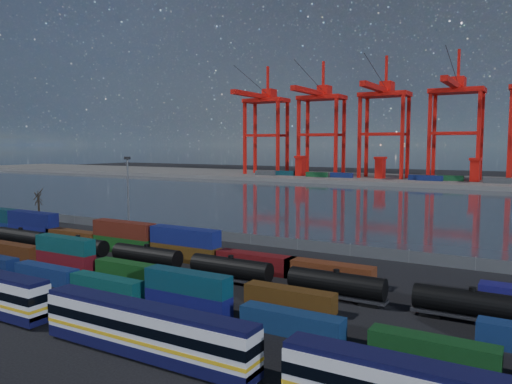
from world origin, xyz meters
The scene contains 14 objects.
ground centered at (0.00, 0.00, 0.00)m, with size 700.00×700.00×0.00m, color black.
harbor_water centered at (0.00, 105.00, 0.01)m, with size 700.00×700.00×0.00m, color #2C3440.
far_quay centered at (0.00, 210.00, 1.00)m, with size 700.00×70.00×2.00m, color #514F4C.
passenger_train centered at (18.10, -20.95, 2.45)m, with size 74.98×2.84×4.87m.
container_row_south centered at (-12.10, -9.35, 1.74)m, with size 138.52×2.24×4.77m.
container_row_mid centered at (3.67, -2.23, 1.70)m, with size 128.23×2.28×4.86m.
container_row_north centered at (-2.66, 10.52, 2.18)m, with size 142.27×2.61×5.56m.
tanker_string centered at (19.16, 3.45, 1.95)m, with size 121.15×2.72×3.89m.
waterfront_fence centered at (0.00, 28.00, 1.00)m, with size 160.12×0.12×2.20m.
bare_tree centered at (-57.69, 23.93, 4.34)m, with size 2.25×2.35×8.65m.
yard_light_mast centered at (-30.00, 26.00, 9.30)m, with size 1.60×0.40×16.60m.
gantry_cranes centered at (-7.50, 203.28, 39.84)m, with size 200.00×47.99×64.99m.
quay_containers centered at (-11.00, 195.46, 3.30)m, with size 172.58×10.99×2.60m.
straddle_carriers centered at (-2.50, 200.00, 7.82)m, with size 140.00×7.00×11.10m.
Camera 1 is at (48.59, -53.48, 19.12)m, focal length 35.00 mm.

